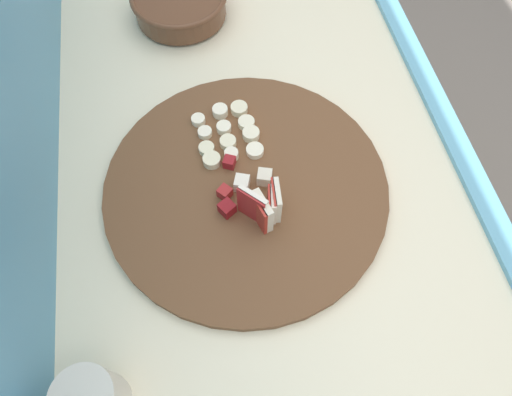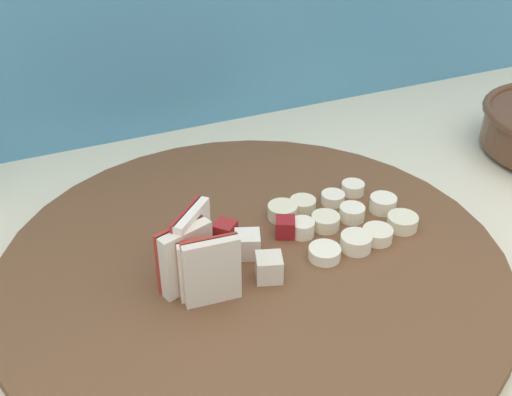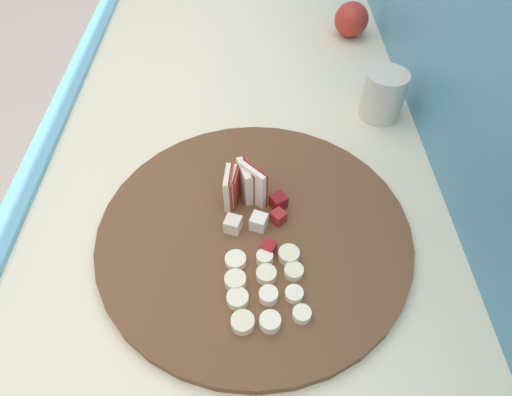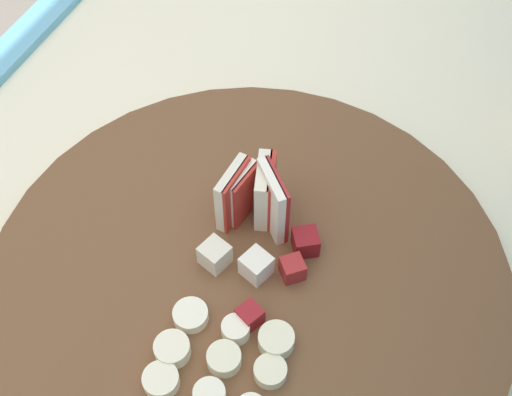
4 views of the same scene
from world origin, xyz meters
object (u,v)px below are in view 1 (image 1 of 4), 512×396
banana_slice_rows (228,134)px  apple_dice_pile (240,186)px  cutting_board (246,187)px  ceramic_bowl (180,3)px  apple_wedge_fan (264,206)px

banana_slice_rows → apple_dice_pile: bearing=-179.0°
cutting_board → ceramic_bowl: (0.42, 0.05, 0.02)m
cutting_board → banana_slice_rows: size_ratio=3.60×
apple_wedge_fan → banana_slice_rows: apple_wedge_fan is taller
apple_wedge_fan → apple_dice_pile: size_ratio=0.61×
apple_wedge_fan → banana_slice_rows: 0.16m
cutting_board → apple_wedge_fan: size_ratio=6.91×
apple_wedge_fan → ceramic_bowl: (0.47, 0.07, -0.01)m
cutting_board → apple_dice_pile: (-0.01, 0.01, 0.02)m
cutting_board → banana_slice_rows: (0.10, 0.01, 0.01)m
apple_wedge_fan → banana_slice_rows: size_ratio=0.52×
cutting_board → ceramic_bowl: ceramic_bowl is taller
ceramic_bowl → apple_dice_pile: bearing=-173.9°
cutting_board → apple_dice_pile: apple_dice_pile is taller
apple_wedge_fan → ceramic_bowl: size_ratio=0.34×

